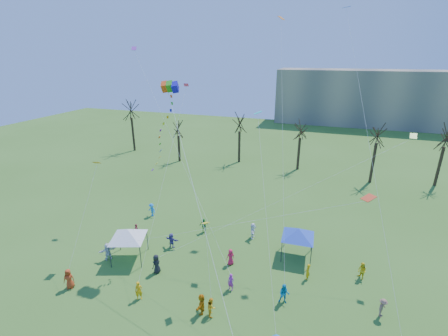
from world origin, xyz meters
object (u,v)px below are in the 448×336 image
(distant_building, at_px, (388,98))
(canopy_tent_white, at_px, (128,234))
(canopy_tent_blue, at_px, (298,233))
(big_box_kite, at_px, (165,136))

(distant_building, relative_size, canopy_tent_white, 14.47)
(canopy_tent_blue, bearing_deg, distant_building, 76.74)
(distant_building, bearing_deg, canopy_tent_white, -112.89)
(big_box_kite, distance_m, canopy_tent_white, 10.13)
(distant_building, distance_m, canopy_tent_blue, 72.53)
(canopy_tent_white, bearing_deg, distant_building, 67.11)
(canopy_tent_white, bearing_deg, canopy_tent_blue, 19.80)
(distant_building, distance_m, big_box_kite, 78.95)
(distant_building, relative_size, big_box_kite, 2.95)
(distant_building, distance_m, canopy_tent_white, 82.65)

